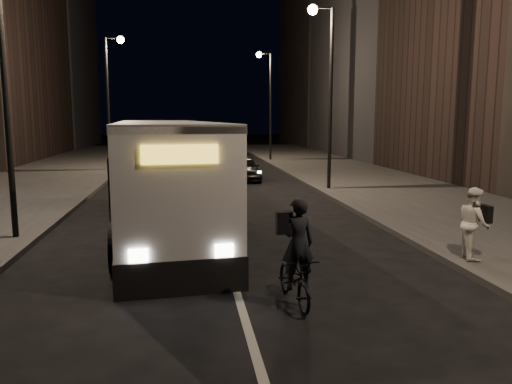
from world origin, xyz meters
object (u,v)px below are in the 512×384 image
object	(u,v)px
car_mid	(160,157)
city_bus	(164,171)
streetlight_right_mid	(325,73)
car_far	(211,147)
pedestrian_woman	(474,223)
streetlight_right_far	(267,91)
cyclist_on_bicycle	(296,269)
car_near	(244,168)
streetlight_left_near	(13,41)
streetlight_left_far	(112,85)

from	to	relation	value
car_mid	city_bus	bearing A→B (deg)	101.02
streetlight_right_mid	car_far	world-z (taller)	streetlight_right_mid
pedestrian_woman	streetlight_right_mid	bearing A→B (deg)	14.81
streetlight_right_far	cyclist_on_bicycle	distance (m)	30.22
city_bus	car_far	distance (m)	30.88
streetlight_right_mid	car_near	bearing A→B (deg)	123.42
streetlight_right_far	car_mid	bearing A→B (deg)	-161.07
streetlight_left_near	cyclist_on_bicycle	size ratio (longest dim) A/B	4.04
streetlight_left_far	car_far	bearing A→B (deg)	64.01
cyclist_on_bicycle	streetlight_left_near	bearing A→B (deg)	133.76
cyclist_on_bicycle	car_near	distance (m)	18.31
cyclist_on_bicycle	car_mid	size ratio (longest dim) A/B	0.49
streetlight_left_far	city_bus	distance (m)	17.60
car_near	car_far	distance (m)	19.18
streetlight_right_mid	car_near	xyz separation A→B (m)	(-3.12, 4.73, -4.72)
streetlight_right_far	streetlight_left_near	world-z (taller)	same
streetlight_left_far	city_bus	size ratio (longest dim) A/B	0.66
streetlight_left_near	streetlight_right_mid	bearing A→B (deg)	36.88
streetlight_left_near	streetlight_left_far	world-z (taller)	same
streetlight_right_far	city_bus	world-z (taller)	streetlight_right_far
streetlight_left_far	car_mid	size ratio (longest dim) A/B	1.97
streetlight_left_near	car_near	distance (m)	15.53
city_bus	car_mid	world-z (taller)	city_bus
cyclist_on_bicycle	pedestrian_woman	world-z (taller)	cyclist_on_bicycle
streetlight_right_far	streetlight_left_near	xyz separation A→B (m)	(-10.66, -24.00, 0.00)
cyclist_on_bicycle	car_mid	distance (m)	27.04
streetlight_right_mid	car_mid	bearing A→B (deg)	121.19
pedestrian_woman	car_far	xyz separation A→B (m)	(-4.17, 35.60, -0.30)
streetlight_left_far	pedestrian_woman	world-z (taller)	streetlight_left_far
city_bus	cyclist_on_bicycle	xyz separation A→B (m)	(2.60, -6.72, -1.11)
streetlight_right_far	car_far	bearing A→B (deg)	116.25
car_mid	pedestrian_woman	bearing A→B (deg)	116.30
city_bus	cyclist_on_bicycle	bearing A→B (deg)	-74.04
streetlight_left_near	cyclist_on_bicycle	world-z (taller)	streetlight_left_near
cyclist_on_bicycle	streetlight_right_far	bearing A→B (deg)	76.58
streetlight_right_mid	car_near	world-z (taller)	streetlight_right_mid
streetlight_right_far	car_near	world-z (taller)	streetlight_right_far
streetlight_right_far	car_far	xyz separation A→B (m)	(-3.89, 7.89, -4.67)
car_near	city_bus	bearing A→B (deg)	-109.68
car_far	streetlight_right_far	bearing A→B (deg)	-60.09
streetlight_left_far	cyclist_on_bicycle	distance (m)	24.82
streetlight_left_near	car_near	world-z (taller)	streetlight_left_near
streetlight_right_far	car_mid	size ratio (longest dim) A/B	1.97
streetlight_right_mid	car_near	size ratio (longest dim) A/B	2.15
streetlight_left_far	car_near	xyz separation A→B (m)	(7.54, -5.27, -4.72)
streetlight_right_mid	pedestrian_woman	size ratio (longest dim) A/B	4.88
streetlight_right_mid	streetlight_left_near	world-z (taller)	same
pedestrian_woman	car_far	bearing A→B (deg)	20.13
city_bus	pedestrian_woman	world-z (taller)	city_bus
car_mid	car_far	distance (m)	11.41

